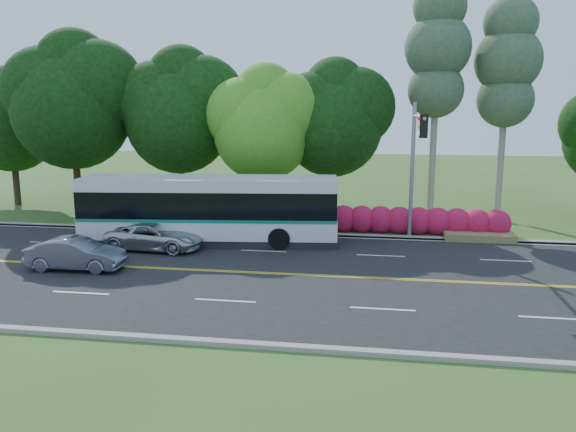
# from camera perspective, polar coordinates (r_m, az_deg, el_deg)

# --- Properties ---
(ground) EXTENTS (120.00, 120.00, 0.00)m
(ground) POSITION_cam_1_polar(r_m,az_deg,el_deg) (23.34, -2.95, -5.82)
(ground) COLOR #31541C
(ground) RESTS_ON ground
(road) EXTENTS (60.00, 14.00, 0.02)m
(road) POSITION_cam_1_polar(r_m,az_deg,el_deg) (23.34, -2.95, -5.79)
(road) COLOR black
(road) RESTS_ON ground
(curb_north) EXTENTS (60.00, 0.30, 0.15)m
(curb_north) POSITION_cam_1_polar(r_m,az_deg,el_deg) (30.13, -0.20, -1.77)
(curb_north) COLOR gray
(curb_north) RESTS_ON ground
(curb_south) EXTENTS (60.00, 0.30, 0.15)m
(curb_south) POSITION_cam_1_polar(r_m,az_deg,el_deg) (16.81, -8.01, -12.57)
(curb_south) COLOR gray
(curb_south) RESTS_ON ground
(grass_verge) EXTENTS (60.00, 4.00, 0.10)m
(grass_verge) POSITION_cam_1_polar(r_m,az_deg,el_deg) (31.92, 0.31, -1.08)
(grass_verge) COLOR #31541C
(grass_verge) RESTS_ON ground
(lane_markings) EXTENTS (57.60, 13.82, 0.00)m
(lane_markings) POSITION_cam_1_polar(r_m,az_deg,el_deg) (23.35, -3.18, -5.76)
(lane_markings) COLOR gold
(lane_markings) RESTS_ON road
(tree_row) EXTENTS (44.70, 9.10, 13.84)m
(tree_row) POSITION_cam_1_polar(r_m,az_deg,el_deg) (35.35, -7.35, 10.92)
(tree_row) COLOR black
(tree_row) RESTS_ON ground
(bougainvillea_hedge) EXTENTS (9.50, 2.25, 1.50)m
(bougainvillea_hedge) POSITION_cam_1_polar(r_m,az_deg,el_deg) (30.73, 13.44, -0.60)
(bougainvillea_hedge) COLOR #A90E26
(bougainvillea_hedge) RESTS_ON ground
(traffic_signal) EXTENTS (0.42, 6.10, 7.00)m
(traffic_signal) POSITION_cam_1_polar(r_m,az_deg,el_deg) (27.41, 12.82, 6.40)
(traffic_signal) COLOR gray
(traffic_signal) RESTS_ON ground
(transit_bus) EXTENTS (12.87, 4.09, 3.31)m
(transit_bus) POSITION_cam_1_polar(r_m,az_deg,el_deg) (28.31, -7.98, 0.56)
(transit_bus) COLOR silver
(transit_bus) RESTS_ON road
(sedan) EXTENTS (4.11, 1.55, 1.34)m
(sedan) POSITION_cam_1_polar(r_m,az_deg,el_deg) (25.21, -20.74, -3.63)
(sedan) COLOR slate
(sedan) RESTS_ON road
(suv) EXTENTS (4.75, 2.41, 1.29)m
(suv) POSITION_cam_1_polar(r_m,az_deg,el_deg) (27.61, -13.35, -2.02)
(suv) COLOR silver
(suv) RESTS_ON road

